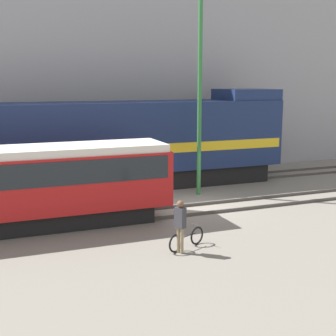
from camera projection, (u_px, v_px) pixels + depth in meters
The scene contains 9 objects.
ground_plane at pixel (190, 206), 21.34m from camera, with size 120.00×120.00×0.00m, color slate.
track_near at pixel (197, 209), 20.59m from camera, with size 60.00×1.50×0.14m.
track_far at pixel (156, 184), 25.49m from camera, with size 60.00×1.51×0.14m.
building_backdrop at pixel (121, 66), 30.26m from camera, with size 45.32×6.00×13.19m.
freight_locomotive at pixel (133, 143), 24.60m from camera, with size 16.80×3.04×5.18m.
streetcar at pixel (14, 184), 17.55m from camera, with size 11.91×2.54×3.16m.
bicycle at pixel (187, 239), 15.87m from camera, with size 1.59×0.82×0.71m.
person at pixel (180, 221), 15.30m from camera, with size 0.35×0.42×1.79m.
utility_pole_left at pixel (200, 99), 22.66m from camera, with size 0.21×0.21×9.51m.
Camera 1 is at (-8.46, -18.88, 5.60)m, focal length 50.00 mm.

